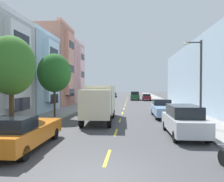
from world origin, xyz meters
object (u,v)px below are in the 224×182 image
object	(u,v)px
delivery_box_truck	(100,100)
street_lamp	(199,77)
parked_sedan_burgundy	(146,97)
parked_hatchback_red	(96,101)
parked_pickup_orange	(23,132)
parked_wagon_teal	(108,97)
parked_sedan_navy	(113,94)
parked_pickup_sky	(163,109)
parked_suv_silver	(184,120)
moving_forest_sedan	(135,96)
street_tree_nearest	(11,66)
street_tree_second	(54,73)

from	to	relation	value
delivery_box_truck	street_lamp	bearing A→B (deg)	-21.43
parked_sedan_burgundy	parked_hatchback_red	bearing A→B (deg)	-122.15
parked_pickup_orange	parked_wagon_teal	distance (m)	36.51
street_lamp	parked_sedan_navy	xyz separation A→B (m)	(-10.20, 43.55, -3.09)
parked_pickup_sky	parked_suv_silver	size ratio (longest dim) A/B	1.10
parked_pickup_sky	moving_forest_sedan	xyz separation A→B (m)	(-2.45, 26.05, 0.16)
street_tree_nearest	parked_wagon_teal	world-z (taller)	street_tree_nearest
parked_pickup_orange	parked_pickup_sky	world-z (taller)	same
street_tree_nearest	parked_pickup_orange	world-z (taller)	street_tree_nearest
street_tree_nearest	street_lamp	xyz separation A→B (m)	(12.34, 3.46, -0.56)
parked_sedan_burgundy	parked_suv_silver	xyz separation A→B (m)	(-0.02, -32.89, 0.24)
parked_sedan_burgundy	moving_forest_sedan	size ratio (longest dim) A/B	0.95
parked_sedan_navy	parked_sedan_burgundy	xyz separation A→B (m)	(8.60, -13.00, 0.00)
street_lamp	parked_suv_silver	xyz separation A→B (m)	(-1.62, -2.34, -2.86)
street_tree_nearest	street_tree_second	xyz separation A→B (m)	(0.00, 7.26, 0.01)
delivery_box_truck	parked_sedan_navy	xyz separation A→B (m)	(-2.45, 40.51, -1.09)
delivery_box_truck	moving_forest_sedan	size ratio (longest dim) A/B	1.69
parked_pickup_orange	parked_pickup_sky	size ratio (longest dim) A/B	1.00
street_tree_second	parked_wagon_teal	bearing A→B (deg)	85.54
street_tree_second	street_tree_nearest	bearing A→B (deg)	-90.00
street_tree_nearest	parked_sedan_burgundy	world-z (taller)	street_tree_nearest
parked_suv_silver	parked_sedan_navy	bearing A→B (deg)	100.59
moving_forest_sedan	parked_hatchback_red	bearing A→B (deg)	-112.31
parked_hatchback_red	parked_wagon_teal	xyz separation A→B (m)	(0.16, 14.08, 0.05)
street_tree_second	street_lamp	distance (m)	12.92
parked_hatchback_red	parked_sedan_burgundy	bearing A→B (deg)	57.85
parked_sedan_navy	parked_pickup_orange	bearing A→B (deg)	-90.07
street_tree_second	delivery_box_truck	size ratio (longest dim) A/B	0.76
street_lamp	moving_forest_sedan	world-z (taller)	street_lamp
parked_pickup_sky	parked_sedan_navy	size ratio (longest dim) A/B	1.17
street_tree_nearest	parked_sedan_burgundy	xyz separation A→B (m)	(10.74, 34.01, -3.65)
parked_hatchback_red	parked_wagon_teal	distance (m)	14.08
street_tree_second	parked_pickup_orange	bearing A→B (deg)	-77.91
parked_hatchback_red	parked_sedan_navy	world-z (taller)	parked_hatchback_red
moving_forest_sedan	parked_sedan_navy	bearing A→B (deg)	117.31
street_tree_nearest	moving_forest_sedan	distance (m)	36.38
street_tree_nearest	street_lamp	bearing A→B (deg)	15.66
street_lamp	parked_sedan_burgundy	size ratio (longest dim) A/B	1.40
delivery_box_truck	moving_forest_sedan	xyz separation A→B (m)	(3.61, 28.78, -0.85)
street_tree_nearest	parked_hatchback_red	xyz separation A→B (m)	(1.93, 19.99, -3.65)
street_lamp	parked_pickup_orange	size ratio (longest dim) A/B	1.19
parked_wagon_teal	moving_forest_sedan	world-z (taller)	moving_forest_sedan
parked_hatchback_red	parked_pickup_sky	world-z (taller)	parked_pickup_sky
street_tree_second	parked_suv_silver	xyz separation A→B (m)	(10.72, -6.15, -3.43)
street_lamp	delivery_box_truck	bearing A→B (deg)	158.57
parked_sedan_navy	parked_sedan_burgundy	bearing A→B (deg)	-56.53
street_lamp	street_tree_nearest	bearing A→B (deg)	-164.34
parked_pickup_orange	moving_forest_sedan	bearing A→B (deg)	80.78
delivery_box_truck	parked_suv_silver	size ratio (longest dim) A/B	1.68
moving_forest_sedan	parked_sedan_burgundy	bearing A→B (deg)	-26.56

